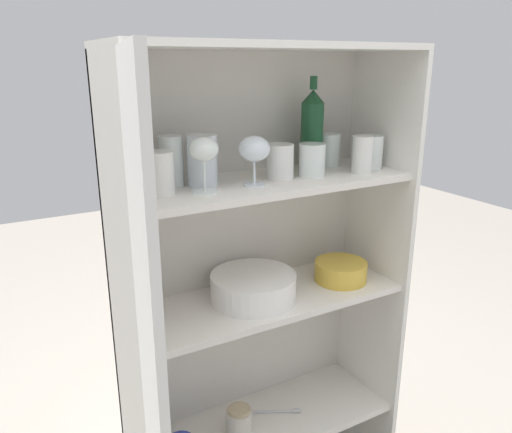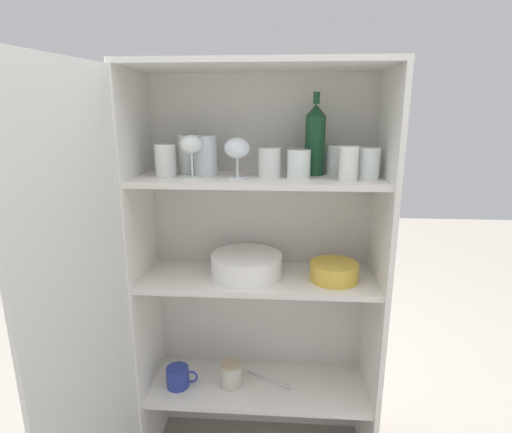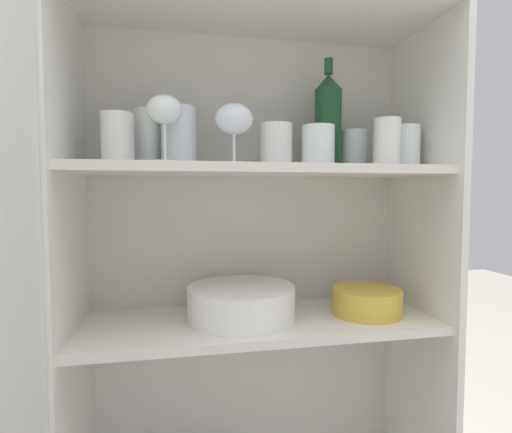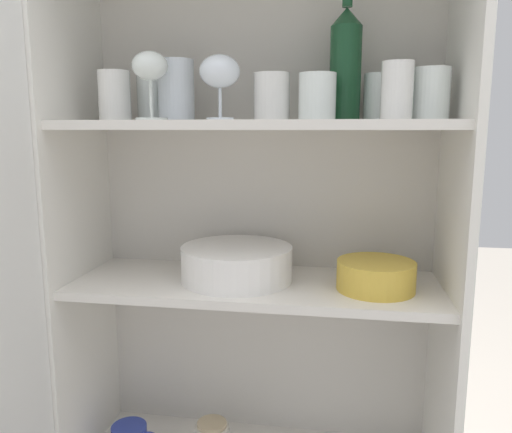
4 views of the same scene
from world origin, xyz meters
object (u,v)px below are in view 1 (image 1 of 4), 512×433
Objects in this scene: wine_bottle at (312,129)px; storage_jar at (239,422)px; mixing_bowl_large at (341,270)px; plate_stack_white at (253,287)px.

storage_jar is (-0.30, -0.07, -0.91)m from wine_bottle.
storage_jar is (-0.38, 0.01, -0.45)m from mixing_bowl_large.
storage_jar is at bearing 179.01° from mixing_bowl_large.
wine_bottle reaches higher than plate_stack_white.
wine_bottle is 1.65× the size of mixing_bowl_large.
plate_stack_white is at bearing -166.97° from wine_bottle.
wine_bottle is at bearing 13.03° from plate_stack_white.
plate_stack_white is 0.32m from mixing_bowl_large.
mixing_bowl_large is (0.32, -0.02, -0.00)m from plate_stack_white.
mixing_bowl_large is 0.59m from storage_jar.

